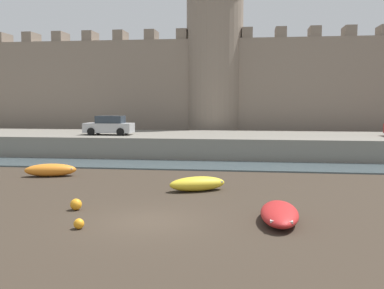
{
  "coord_description": "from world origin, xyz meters",
  "views": [
    {
      "loc": [
        3.87,
        -16.57,
        4.63
      ],
      "look_at": [
        1.03,
        5.03,
        2.5
      ],
      "focal_mm": 42.0,
      "sensor_mm": 36.0,
      "label": 1
    }
  ],
  "objects_px": {
    "mooring_buoy_near_shore": "(76,204)",
    "car_quay_east": "(109,126)",
    "rowboat_foreground_left": "(51,170)",
    "mooring_buoy_near_channel": "(79,224)",
    "rowboat_near_channel_left": "(197,183)",
    "rowboat_foreground_right": "(279,213)"
  },
  "relations": [
    {
      "from": "mooring_buoy_near_shore",
      "to": "car_quay_east",
      "type": "height_order",
      "value": "car_quay_east"
    },
    {
      "from": "rowboat_foreground_left",
      "to": "car_quay_east",
      "type": "distance_m",
      "value": 11.21
    },
    {
      "from": "rowboat_foreground_left",
      "to": "car_quay_east",
      "type": "relative_size",
      "value": 0.79
    },
    {
      "from": "mooring_buoy_near_channel",
      "to": "car_quay_east",
      "type": "height_order",
      "value": "car_quay_east"
    },
    {
      "from": "rowboat_near_channel_left",
      "to": "rowboat_foreground_right",
      "type": "xyz_separation_m",
      "value": [
        3.82,
        -5.5,
        -0.04
      ]
    },
    {
      "from": "mooring_buoy_near_channel",
      "to": "car_quay_east",
      "type": "xyz_separation_m",
      "value": [
        -5.81,
        21.64,
        2.32
      ]
    },
    {
      "from": "rowboat_foreground_right",
      "to": "mooring_buoy_near_channel",
      "type": "xyz_separation_m",
      "value": [
        -7.27,
        -1.89,
        -0.15
      ]
    },
    {
      "from": "rowboat_near_channel_left",
      "to": "rowboat_foreground_left",
      "type": "bearing_deg",
      "value": 161.07
    },
    {
      "from": "rowboat_foreground_left",
      "to": "mooring_buoy_near_channel",
      "type": "distance_m",
      "value": 12.22
    },
    {
      "from": "rowboat_foreground_right",
      "to": "car_quay_east",
      "type": "bearing_deg",
      "value": 123.51
    },
    {
      "from": "rowboat_foreground_left",
      "to": "mooring_buoy_near_channel",
      "type": "height_order",
      "value": "rowboat_foreground_left"
    },
    {
      "from": "rowboat_near_channel_left",
      "to": "mooring_buoy_near_channel",
      "type": "distance_m",
      "value": 8.15
    },
    {
      "from": "mooring_buoy_near_shore",
      "to": "mooring_buoy_near_channel",
      "type": "relative_size",
      "value": 1.28
    },
    {
      "from": "rowboat_near_channel_left",
      "to": "rowboat_foreground_left",
      "type": "distance_m",
      "value": 10.01
    },
    {
      "from": "rowboat_foreground_left",
      "to": "mooring_buoy_near_shore",
      "type": "height_order",
      "value": "rowboat_foreground_left"
    },
    {
      "from": "mooring_buoy_near_shore",
      "to": "car_quay_east",
      "type": "xyz_separation_m",
      "value": [
        -4.63,
        18.97,
        2.27
      ]
    },
    {
      "from": "rowboat_foreground_right",
      "to": "mooring_buoy_near_channel",
      "type": "distance_m",
      "value": 7.51
    },
    {
      "from": "rowboat_foreground_left",
      "to": "mooring_buoy_near_channel",
      "type": "xyz_separation_m",
      "value": [
        6.02,
        -10.63,
        -0.22
      ]
    },
    {
      "from": "rowboat_foreground_right",
      "to": "rowboat_near_channel_left",
      "type": "bearing_deg",
      "value": 124.81
    },
    {
      "from": "rowboat_foreground_right",
      "to": "mooring_buoy_near_channel",
      "type": "relative_size",
      "value": 9.47
    },
    {
      "from": "rowboat_near_channel_left",
      "to": "mooring_buoy_near_channel",
      "type": "height_order",
      "value": "rowboat_near_channel_left"
    },
    {
      "from": "rowboat_foreground_right",
      "to": "car_quay_east",
      "type": "height_order",
      "value": "car_quay_east"
    }
  ]
}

